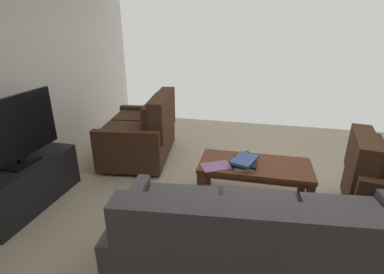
{
  "coord_description": "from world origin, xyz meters",
  "views": [
    {
      "loc": [
        0.15,
        2.53,
        1.78
      ],
      "look_at": [
        0.7,
        0.03,
        0.77
      ],
      "focal_mm": 27.21,
      "sensor_mm": 36.0,
      "label": 1
    }
  ],
  "objects_px": {
    "loveseat_near": "(143,133)",
    "flat_tv": "(13,131)",
    "sofa_main": "(262,249)",
    "tv_remote": "(243,154)",
    "book_stack": "(244,162)",
    "loose_magazine": "(216,166)",
    "tv_stand": "(27,185)",
    "coffee_table": "(255,170)"
  },
  "relations": [
    {
      "from": "tv_stand",
      "to": "book_stack",
      "type": "bearing_deg",
      "value": -165.72
    },
    {
      "from": "tv_stand",
      "to": "loose_magazine",
      "type": "distance_m",
      "value": 1.94
    },
    {
      "from": "book_stack",
      "to": "loveseat_near",
      "type": "bearing_deg",
      "value": -29.36
    },
    {
      "from": "coffee_table",
      "to": "tv_remote",
      "type": "distance_m",
      "value": 0.25
    },
    {
      "from": "loveseat_near",
      "to": "book_stack",
      "type": "height_order",
      "value": "loveseat_near"
    },
    {
      "from": "tv_stand",
      "to": "loose_magazine",
      "type": "xyz_separation_m",
      "value": [
        -1.87,
        -0.46,
        0.19
      ]
    },
    {
      "from": "loose_magazine",
      "to": "tv_stand",
      "type": "bearing_deg",
      "value": -103.83
    },
    {
      "from": "tv_remote",
      "to": "loose_magazine",
      "type": "height_order",
      "value": "tv_remote"
    },
    {
      "from": "coffee_table",
      "to": "tv_stand",
      "type": "height_order",
      "value": "tv_stand"
    },
    {
      "from": "tv_stand",
      "to": "flat_tv",
      "type": "height_order",
      "value": "flat_tv"
    },
    {
      "from": "loveseat_near",
      "to": "tv_remote",
      "type": "bearing_deg",
      "value": 158.86
    },
    {
      "from": "coffee_table",
      "to": "flat_tv",
      "type": "xyz_separation_m",
      "value": [
        2.25,
        0.61,
        0.47
      ]
    },
    {
      "from": "coffee_table",
      "to": "loveseat_near",
      "type": "bearing_deg",
      "value": -25.71
    },
    {
      "from": "book_stack",
      "to": "loose_magazine",
      "type": "distance_m",
      "value": 0.29
    },
    {
      "from": "sofa_main",
      "to": "loose_magazine",
      "type": "bearing_deg",
      "value": -66.0
    },
    {
      "from": "loveseat_near",
      "to": "flat_tv",
      "type": "distance_m",
      "value": 1.59
    },
    {
      "from": "tv_remote",
      "to": "book_stack",
      "type": "bearing_deg",
      "value": 95.04
    },
    {
      "from": "flat_tv",
      "to": "tv_remote",
      "type": "distance_m",
      "value": 2.3
    },
    {
      "from": "loveseat_near",
      "to": "book_stack",
      "type": "relative_size",
      "value": 3.65
    },
    {
      "from": "tv_stand",
      "to": "book_stack",
      "type": "distance_m",
      "value": 2.22
    },
    {
      "from": "sofa_main",
      "to": "tv_remote",
      "type": "relative_size",
      "value": 13.5
    },
    {
      "from": "tv_remote",
      "to": "loveseat_near",
      "type": "bearing_deg",
      "value": -21.14
    },
    {
      "from": "tv_stand",
      "to": "sofa_main",
      "type": "bearing_deg",
      "value": 166.4
    },
    {
      "from": "coffee_table",
      "to": "loose_magazine",
      "type": "xyz_separation_m",
      "value": [
        0.38,
        0.15,
        0.07
      ]
    },
    {
      "from": "loveseat_near",
      "to": "tv_remote",
      "type": "height_order",
      "value": "loveseat_near"
    },
    {
      "from": "tv_remote",
      "to": "coffee_table",
      "type": "bearing_deg",
      "value": 124.55
    },
    {
      "from": "loveseat_near",
      "to": "tv_stand",
      "type": "height_order",
      "value": "loveseat_near"
    },
    {
      "from": "flat_tv",
      "to": "loose_magazine",
      "type": "relative_size",
      "value": 3.65
    },
    {
      "from": "sofa_main",
      "to": "book_stack",
      "type": "bearing_deg",
      "value": -80.58
    },
    {
      "from": "coffee_table",
      "to": "tv_stand",
      "type": "distance_m",
      "value": 2.34
    },
    {
      "from": "tv_stand",
      "to": "tv_remote",
      "type": "relative_size",
      "value": 7.61
    },
    {
      "from": "tv_stand",
      "to": "tv_remote",
      "type": "bearing_deg",
      "value": -159.34
    },
    {
      "from": "tv_remote",
      "to": "loose_magazine",
      "type": "relative_size",
      "value": 0.52
    },
    {
      "from": "book_stack",
      "to": "flat_tv",
      "type": "bearing_deg",
      "value": 14.33
    },
    {
      "from": "loveseat_near",
      "to": "book_stack",
      "type": "bearing_deg",
      "value": 150.64
    },
    {
      "from": "flat_tv",
      "to": "book_stack",
      "type": "bearing_deg",
      "value": -165.67
    },
    {
      "from": "sofa_main",
      "to": "loose_magazine",
      "type": "xyz_separation_m",
      "value": [
        0.45,
        -1.02,
        0.05
      ]
    },
    {
      "from": "coffee_table",
      "to": "loose_magazine",
      "type": "bearing_deg",
      "value": 21.31
    },
    {
      "from": "tv_remote",
      "to": "tv_stand",
      "type": "bearing_deg",
      "value": 20.66
    },
    {
      "from": "loveseat_near",
      "to": "flat_tv",
      "type": "xyz_separation_m",
      "value": [
        0.75,
        1.33,
        0.45
      ]
    },
    {
      "from": "coffee_table",
      "to": "book_stack",
      "type": "xyz_separation_m",
      "value": [
        0.11,
        0.06,
        0.11
      ]
    },
    {
      "from": "loveseat_near",
      "to": "tv_stand",
      "type": "relative_size",
      "value": 1.11
    }
  ]
}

